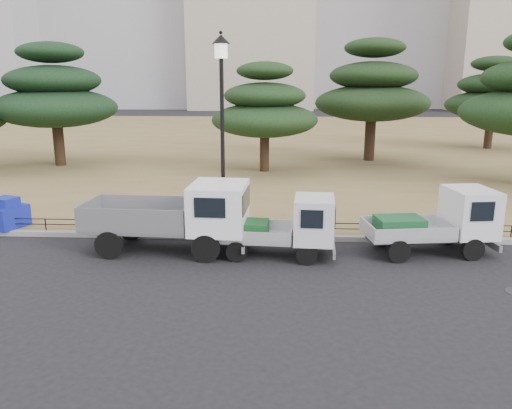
# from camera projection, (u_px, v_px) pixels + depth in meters

# --- Properties ---
(ground) EXTENTS (220.00, 220.00, 0.00)m
(ground) POSITION_uv_depth(u_px,v_px,m) (252.00, 269.00, 13.49)
(ground) COLOR black
(lawn) EXTENTS (120.00, 56.00, 0.15)m
(lawn) POSITION_uv_depth(u_px,v_px,m) (274.00, 139.00, 43.14)
(lawn) COLOR olive
(lawn) RESTS_ON ground
(curb) EXTENTS (120.00, 0.25, 0.16)m
(curb) POSITION_uv_depth(u_px,v_px,m) (257.00, 237.00, 15.99)
(curb) COLOR gray
(curb) RESTS_ON ground
(truck_large) EXTENTS (4.83, 2.12, 2.07)m
(truck_large) POSITION_uv_depth(u_px,v_px,m) (176.00, 214.00, 14.65)
(truck_large) COLOR black
(truck_large) RESTS_ON ground
(truck_kei_front) EXTENTS (3.42, 1.64, 1.77)m
(truck_kei_front) POSITION_uv_depth(u_px,v_px,m) (285.00, 227.00, 14.28)
(truck_kei_front) COLOR black
(truck_kei_front) RESTS_ON ground
(truck_kei_rear) EXTENTS (3.82, 2.03, 1.91)m
(truck_kei_rear) POSITION_uv_depth(u_px,v_px,m) (439.00, 222.00, 14.55)
(truck_kei_rear) COLOR black
(truck_kei_rear) RESTS_ON ground
(street_lamp) EXTENTS (0.55, 0.55, 6.14)m
(street_lamp) POSITION_uv_depth(u_px,v_px,m) (222.00, 102.00, 15.33)
(street_lamp) COLOR black
(street_lamp) RESTS_ON lawn
(pipe_fence) EXTENTS (38.00, 0.04, 0.40)m
(pipe_fence) POSITION_uv_depth(u_px,v_px,m) (257.00, 225.00, 16.05)
(pipe_fence) COLOR black
(pipe_fence) RESTS_ON lawn
(tarp_pile) EXTENTS (1.85, 1.60, 1.04)m
(tarp_pile) POSITION_uv_depth(u_px,v_px,m) (1.00, 214.00, 16.82)
(tarp_pile) COLOR #1624AE
(tarp_pile) RESTS_ON lawn
(pine_west_near) EXTENTS (6.96, 6.96, 6.96)m
(pine_west_near) POSITION_uv_depth(u_px,v_px,m) (54.00, 95.00, 28.40)
(pine_west_near) COLOR black
(pine_west_near) RESTS_ON lawn
(pine_center_left) EXTENTS (5.72, 5.72, 5.81)m
(pine_center_left) POSITION_uv_depth(u_px,v_px,m) (265.00, 109.00, 26.60)
(pine_center_left) COLOR black
(pine_center_left) RESTS_ON lawn
(pine_center_right) EXTENTS (6.90, 6.90, 7.32)m
(pine_center_right) POSITION_uv_depth(u_px,v_px,m) (372.00, 91.00, 30.19)
(pine_center_right) COLOR black
(pine_center_right) RESTS_ON lawn
(pine_east_far) EXTENTS (6.54, 6.54, 6.57)m
(pine_east_far) POSITION_uv_depth(u_px,v_px,m) (493.00, 96.00, 35.86)
(pine_east_far) COLOR black
(pine_east_far) RESTS_ON lawn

